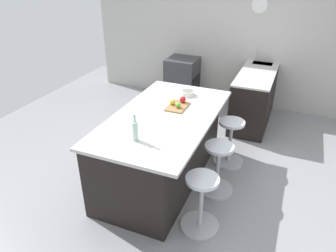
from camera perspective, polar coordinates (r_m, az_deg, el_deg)
ground_plane at (r=4.71m, az=1.49°, el=-7.01°), size 7.22×7.22×0.00m
interior_partition_left at (r=6.50m, az=10.53°, el=16.56°), size 0.15×5.56×2.90m
sink_cabinet at (r=6.32m, az=15.74°, el=6.33°), size 2.36×0.60×1.20m
oven_range at (r=6.65m, az=2.57°, el=8.26°), size 0.60×0.61×0.89m
kitchen_island at (r=4.24m, az=-1.22°, el=-3.67°), size 2.19×1.20×0.95m
stool_by_window at (r=4.69m, az=10.99°, el=-3.07°), size 0.44×0.44×0.68m
stool_middle at (r=4.12m, az=8.82°, el=-7.71°), size 0.44×0.44×0.68m
stool_near_camera at (r=3.60m, az=5.90°, el=-13.75°), size 0.44×0.44×0.68m
cutting_board at (r=4.20m, az=1.71°, el=3.49°), size 0.36×0.24×0.02m
apple_yellow at (r=4.22m, az=0.77°, el=4.34°), size 0.08×0.08×0.08m
apple_green at (r=4.13m, az=1.82°, el=3.73°), size 0.07×0.07×0.07m
apple_red at (r=4.28m, az=2.65°, el=4.75°), size 0.08×0.08×0.08m
water_bottle at (r=3.41m, az=-5.87°, el=-0.77°), size 0.06×0.06×0.31m
fruit_bowl at (r=4.57m, az=3.56°, el=5.95°), size 0.20×0.20×0.07m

